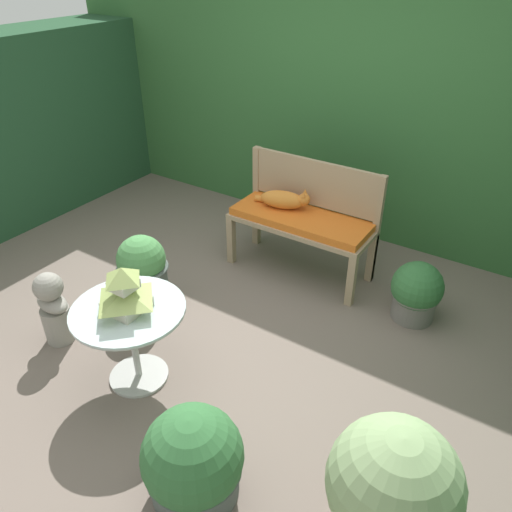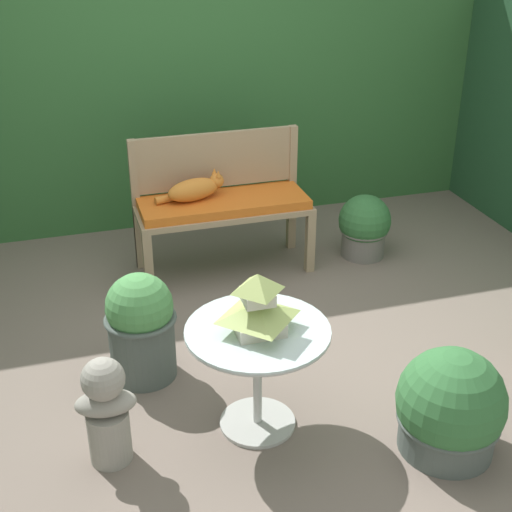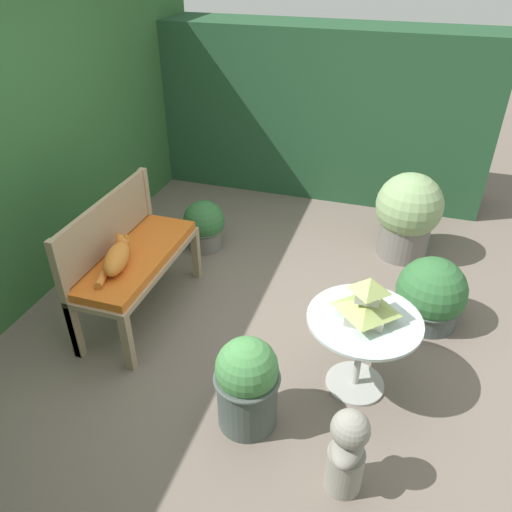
# 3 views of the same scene
# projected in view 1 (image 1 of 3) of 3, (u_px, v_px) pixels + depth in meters

# --- Properties ---
(ground) EXTENTS (30.00, 30.00, 0.00)m
(ground) POSITION_uv_depth(u_px,v_px,m) (219.00, 326.00, 3.79)
(ground) COLOR #75665B
(foliage_hedge_back) EXTENTS (6.40, 1.02, 2.22)m
(foliage_hedge_back) POSITION_uv_depth(u_px,v_px,m) (362.00, 105.00, 4.90)
(foliage_hedge_back) COLOR #336633
(foliage_hedge_back) RESTS_ON ground
(garden_bench) EXTENTS (1.22, 0.47, 0.55)m
(garden_bench) POSITION_uv_depth(u_px,v_px,m) (301.00, 224.00, 4.18)
(garden_bench) COLOR tan
(garden_bench) RESTS_ON ground
(bench_backrest) EXTENTS (1.22, 0.06, 0.96)m
(bench_backrest) POSITION_uv_depth(u_px,v_px,m) (314.00, 191.00, 4.22)
(bench_backrest) COLOR tan
(bench_backrest) RESTS_ON ground
(cat) EXTENTS (0.50, 0.25, 0.19)m
(cat) POSITION_uv_depth(u_px,v_px,m) (284.00, 200.00, 4.21)
(cat) COLOR orange
(cat) RESTS_ON garden_bench
(patio_table) EXTENTS (0.71, 0.71, 0.58)m
(patio_table) POSITION_uv_depth(u_px,v_px,m) (130.00, 324.00, 3.10)
(patio_table) COLOR #B7B7B2
(patio_table) RESTS_ON ground
(pagoda_birdhouse) EXTENTS (0.31, 0.31, 0.30)m
(pagoda_birdhouse) POSITION_uv_depth(u_px,v_px,m) (125.00, 292.00, 2.97)
(pagoda_birdhouse) COLOR beige
(pagoda_birdhouse) RESTS_ON patio_table
(garden_bust) EXTENTS (0.30, 0.20, 0.57)m
(garden_bust) POSITION_uv_depth(u_px,v_px,m) (54.00, 307.00, 3.51)
(garden_bust) COLOR gray
(garden_bust) RESTS_ON ground
(potted_plant_hedge_corner) EXTENTS (0.59, 0.59, 0.80)m
(potted_plant_hedge_corner) POSITION_uv_depth(u_px,v_px,m) (391.00, 496.00, 2.18)
(potted_plant_hedge_corner) COLOR slate
(potted_plant_hedge_corner) RESTS_ON ground
(potted_plant_bench_left) EXTENTS (0.39, 0.39, 0.48)m
(potted_plant_bench_left) POSITION_uv_depth(u_px,v_px,m) (416.00, 292.00, 3.76)
(potted_plant_bench_left) COLOR slate
(potted_plant_bench_left) RESTS_ON ground
(potted_plant_bench_right) EXTENTS (0.53, 0.53, 0.54)m
(potted_plant_bench_right) POSITION_uv_depth(u_px,v_px,m) (193.00, 461.00, 2.53)
(potted_plant_bench_right) COLOR #4C5651
(potted_plant_bench_right) RESTS_ON ground
(potted_plant_path_edge) EXTENTS (0.40, 0.40, 0.63)m
(potted_plant_path_edge) POSITION_uv_depth(u_px,v_px,m) (143.00, 273.00, 3.82)
(potted_plant_path_edge) COLOR #4C5651
(potted_plant_path_edge) RESTS_ON ground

